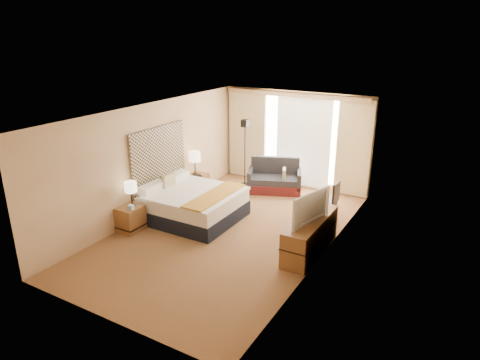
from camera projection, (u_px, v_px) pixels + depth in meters
The scene contains 21 objects.
floor at pixel (230, 231), 9.29m from camera, with size 4.20×7.00×0.02m, color #572019.
ceiling at pixel (229, 112), 8.43m from camera, with size 4.20×7.00×0.02m, color silver.
wall_back at pixel (296, 139), 11.72m from camera, with size 4.20×0.02×2.60m, color #DDBA86.
wall_front at pixel (100, 243), 6.00m from camera, with size 4.20×0.02×2.60m, color #DDBA86.
wall_left at pixel (152, 160), 9.84m from camera, with size 0.02×7.00×2.60m, color #DDBA86.
wall_right at pixel (327, 192), 7.87m from camera, with size 0.02×7.00×2.60m, color #DDBA86.
headboard at pixel (159, 159), 10.00m from camera, with size 0.06×1.85×1.50m, color black.
nightstand_left at pixel (131, 219), 9.22m from camera, with size 0.45×0.52×0.55m, color #915A34.
nightstand_right at pixel (198, 184), 11.26m from camera, with size 0.45×0.52×0.55m, color #915A34.
media_dresser at pixel (310, 235), 8.31m from camera, with size 0.50×1.80×0.70m, color #915A34.
window at pixel (304, 139), 11.57m from camera, with size 2.30×0.02×2.30m, color white.
curtains at pixel (294, 136), 11.59m from camera, with size 4.12×0.19×2.56m.
bed at pixel (193, 204), 9.78m from camera, with size 1.99×1.82×0.96m.
loveseat at pixel (275, 181), 11.51m from camera, with size 1.59×1.24×0.88m.
floor_lamp at pixel (245, 140), 11.61m from camera, with size 0.23×0.23×1.85m.
desk_chair at pixel (330, 204), 9.63m from camera, with size 0.46×0.46×0.95m.
lamp_left at pixel (131, 187), 9.02m from camera, with size 0.26×0.26×0.55m.
lamp_right at pixel (195, 157), 10.98m from camera, with size 0.30×0.30×0.63m.
tissue_box at pixel (131, 207), 8.99m from camera, with size 0.11×0.11×0.10m, color #95C2E6.
telephone at pixel (197, 176), 10.96m from camera, with size 0.18×0.14×0.07m, color black.
television at pixel (307, 206), 7.99m from camera, with size 1.06×0.14×0.61m, color black.
Camera 1 is at (4.38, -7.17, 4.12)m, focal length 32.00 mm.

